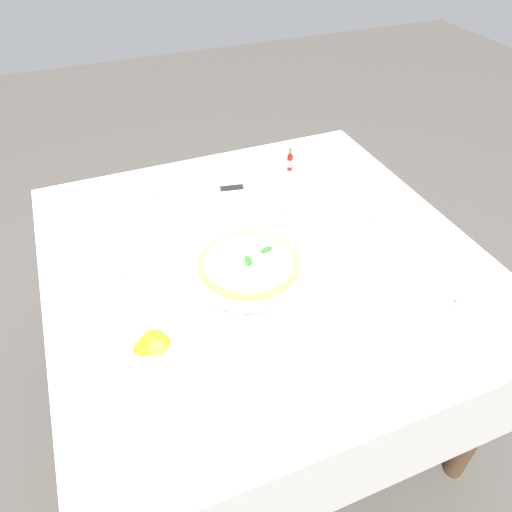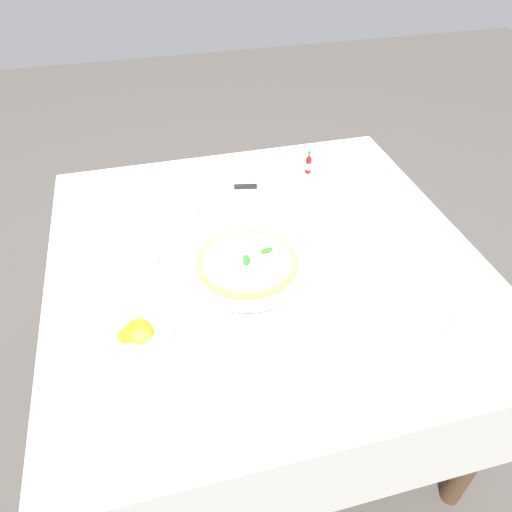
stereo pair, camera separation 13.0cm
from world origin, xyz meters
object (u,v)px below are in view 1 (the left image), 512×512
Objects in this scene: pizza at (249,263)px; menu_card at (390,220)px; coffee_cup_near_left at (144,273)px; citrus_bowl at (156,349)px; coffee_cup_back_corner at (171,190)px; pepper_shaker at (284,166)px; water_glass_right_edge at (296,206)px; salt_shaker at (296,161)px; pizza_plate at (249,267)px; dinner_knife at (247,186)px; water_glass_far_right at (175,213)px; coffee_cup_left_edge at (472,308)px; napkin_folded at (246,190)px; hot_sauce_bottle at (290,161)px.

pizza is 3.47× the size of menu_card.
coffee_cup_near_left and citrus_bowl have the same top height.
pepper_shaker is (0.40, 0.01, -0.00)m from coffee_cup_back_corner.
water_glass_right_edge is 2.23× the size of salt_shaker.
pizza is 2.17× the size of water_glass_right_edge.
pizza_plate is at bearing -158.94° from pizza.
coffee_cup_near_left is 0.73m from menu_card.
coffee_cup_near_left is 0.50m from dinner_knife.
coffee_cup_back_corner is at bearing 80.85° from water_glass_far_right.
menu_card reaches higher than coffee_cup_left_edge.
coffee_cup_near_left is 0.50m from napkin_folded.
salt_shaker is at bearing 51.68° from pizza.
coffee_cup_left_edge is at bearing -39.04° from pizza.
coffee_cup_back_corner is at bearing 175.36° from napkin_folded.
pizza is at bearing -126.65° from hot_sauce_bottle.
menu_card is (0.59, -0.25, -0.02)m from water_glass_far_right.
pizza is 0.54m from hot_sauce_bottle.
hot_sauce_bottle is at bearing -160.35° from salt_shaker.
hot_sauce_bottle reaches higher than dinner_knife.
pepper_shaker reaches higher than napkin_folded.
pizza_plate is 0.54m from hot_sauce_bottle.
water_glass_far_right is (-0.13, 0.26, 0.02)m from pizza.
napkin_folded is at bearing 70.03° from pizza_plate.
hot_sauce_bottle is at bearing 20.59° from water_glass_far_right.
coffee_cup_back_corner is 1.00× the size of coffee_cup_left_edge.
menu_card is at bearing -3.50° from coffee_cup_near_left.
water_glass_right_edge is at bearing 10.97° from coffee_cup_near_left.
hot_sauce_bottle is 1.06× the size of menu_card.
pizza is 2.06× the size of coffee_cup_left_edge.
hot_sauce_bottle is at bearing 33.70° from dinner_knife.
coffee_cup_back_corner is 1.05× the size of water_glass_right_edge.
dinner_knife is 2.48× the size of menu_card.
coffee_cup_near_left is 1.04× the size of water_glass_right_edge.
citrus_bowl is (-0.43, -0.55, 0.00)m from dinner_knife.
water_glass_far_right reaches higher than hot_sauce_bottle.
menu_card is at bearing -29.24° from water_glass_right_edge.
coffee_cup_left_edge is at bearing -55.73° from dinner_knife.
coffee_cup_back_corner is 2.34× the size of pepper_shaker.
coffee_cup_near_left is (-0.71, 0.41, 0.01)m from coffee_cup_left_edge.
napkin_folded is at bearing -157.19° from pepper_shaker.
citrus_bowl is 0.86m from pepper_shaker.
menu_card reaches higher than pizza_plate.
water_glass_far_right is at bearing 116.52° from pizza.
coffee_cup_left_edge is at bearing -83.85° from salt_shaker.
pizza is 0.46m from menu_card.
hot_sauce_bottle reaches higher than pizza.
coffee_cup_near_left reaches higher than dinner_knife.
salt_shaker is at bearing 20.53° from water_glass_far_right.
pizza_plate is 0.28m from coffee_cup_near_left.
menu_card is (0.16, -0.41, 0.00)m from pepper_shaker.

